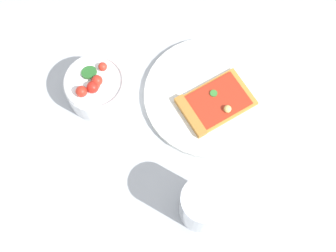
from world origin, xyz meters
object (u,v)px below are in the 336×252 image
pizza_slice_main (212,104)px  soda_glass (202,206)px  plate (208,94)px  salad_bowl (97,88)px

pizza_slice_main → soda_glass: 0.22m
plate → pizza_slice_main: 0.03m
salad_bowl → soda_glass: 0.33m
pizza_slice_main → plate: bearing=-53.6°
plate → salad_bowl: salad_bowl is taller
pizza_slice_main → soda_glass: size_ratio=1.44×
salad_bowl → soda_glass: size_ratio=1.05×
salad_bowl → soda_glass: bearing=155.3°
plate → pizza_slice_main: size_ratio=1.57×
plate → salad_bowl: size_ratio=2.16×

